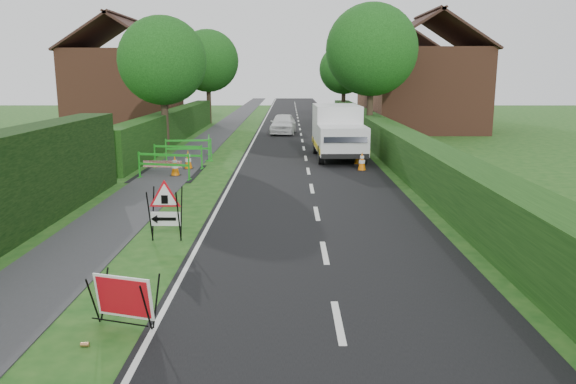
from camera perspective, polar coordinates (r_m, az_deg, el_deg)
name	(u,v)px	position (r m, az deg, el deg)	size (l,w,h in m)	color
ground	(203,269)	(11.52, -8.59, -7.74)	(120.00, 120.00, 0.00)	#174814
road_surface	(299,122)	(45.88, 1.08, 7.11)	(6.00, 90.00, 0.02)	black
footpath	(231,122)	(46.12, -5.82, 7.08)	(2.00, 90.00, 0.02)	#2D2D30
hedge_west_far	(174,141)	(33.62, -11.48, 5.11)	(1.00, 24.00, 1.80)	#14380F
hedge_east	(388,156)	(27.41, 10.16, 3.66)	(1.20, 50.00, 1.50)	#14380F
house_west	(125,87)	(42.38, -16.22, 10.17)	(7.50, 7.40, 7.88)	brown
house_east_a	(425,88)	(39.82, 13.79, 10.21)	(7.50, 7.40, 7.88)	brown
house_east_b	(400,84)	(53.72, 11.33, 10.68)	(7.50, 7.40, 7.88)	brown
tree_nw	(162,61)	(29.41, -12.64, 12.87)	(4.40, 4.40, 6.70)	#2D2116
tree_ne	(372,50)	(33.08, 8.49, 14.09)	(5.20, 5.20, 7.79)	#2D2116
tree_fw	(208,61)	(45.17, -8.16, 13.05)	(4.80, 4.80, 7.24)	#2D2116
tree_fe	(344,69)	(48.94, 5.72, 12.30)	(4.20, 4.20, 6.33)	#2D2116
red_rect_sign	(124,298)	(9.12, -16.36, -10.29)	(1.09, 0.84, 0.82)	black
triangle_sign	(163,206)	(13.25, -12.55, -1.40)	(0.86, 0.86, 1.23)	black
works_van	(338,131)	(26.13, 5.10, 6.23)	(2.22, 5.35, 2.41)	silver
traffic_cone_0	(362,161)	(22.85, 7.52, 3.12)	(0.38, 0.38, 0.79)	black
traffic_cone_1	(358,156)	(24.36, 7.15, 3.67)	(0.38, 0.38, 0.79)	black
traffic_cone_2	(357,150)	(26.25, 7.02, 4.27)	(0.38, 0.38, 0.79)	black
traffic_cone_3	(175,166)	(21.93, -11.40, 2.62)	(0.38, 0.38, 0.79)	black
traffic_cone_4	(188,160)	(23.45, -10.11, 3.26)	(0.38, 0.38, 0.79)	black
ped_barrier_0	(164,162)	(21.31, -12.52, 2.95)	(2.08, 0.83, 1.00)	#1B951C
ped_barrier_1	(178,154)	(23.59, -11.11, 3.86)	(2.09, 0.62, 1.00)	#1B951C
ped_barrier_2	(188,147)	(25.66, -10.08, 4.53)	(2.08, 0.56, 1.00)	#1B951C
ped_barrier_3	(209,145)	(26.39, -8.04, 4.80)	(0.61, 2.09, 1.00)	#1B951C
redwhite_plank	(163,175)	(22.20, -12.58, 1.65)	(1.50, 0.04, 0.25)	red
litter_can	(85,347)	(8.86, -19.91, -14.57)	(0.07, 0.07, 0.12)	#BF7F4C
hatchback_car	(283,124)	(36.84, -0.50, 6.96)	(1.56, 3.89, 1.32)	white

